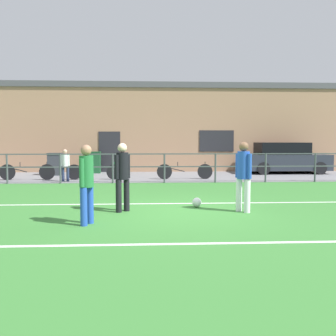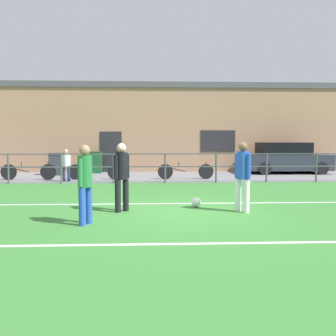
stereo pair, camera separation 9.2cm
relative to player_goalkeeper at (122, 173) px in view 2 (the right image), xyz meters
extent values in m
cube|color=#387A33|center=(1.24, -0.08, -0.93)|extent=(60.00, 44.00, 0.04)
cube|color=white|center=(1.24, 1.06, -0.91)|extent=(36.00, 0.11, 0.00)
cube|color=white|center=(1.24, -2.85, -0.91)|extent=(36.00, 0.11, 0.00)
cube|color=slate|center=(1.24, 8.42, -0.90)|extent=(48.00, 5.00, 0.02)
cylinder|color=#474C51|center=(-4.76, 5.92, -0.33)|extent=(0.07, 0.07, 1.15)
cylinder|color=#474C51|center=(-2.76, 5.92, -0.33)|extent=(0.07, 0.07, 1.15)
cylinder|color=#474C51|center=(-0.76, 5.92, -0.33)|extent=(0.07, 0.07, 1.15)
cylinder|color=#474C51|center=(1.24, 5.92, -0.33)|extent=(0.07, 0.07, 1.15)
cylinder|color=#474C51|center=(3.24, 5.92, -0.33)|extent=(0.07, 0.07, 1.15)
cylinder|color=#474C51|center=(5.24, 5.92, -0.33)|extent=(0.07, 0.07, 1.15)
cylinder|color=#474C51|center=(7.24, 5.92, -0.33)|extent=(0.07, 0.07, 1.15)
cube|color=#474C51|center=(1.24, 5.92, 0.22)|extent=(36.00, 0.04, 0.04)
cube|color=#474C51|center=(1.24, 5.92, -0.27)|extent=(36.00, 0.04, 0.04)
cube|color=#A37A5B|center=(1.24, 12.12, 1.27)|extent=(28.00, 2.40, 4.35)
cube|color=#232328|center=(-1.36, 10.91, 0.14)|extent=(1.10, 0.04, 2.10)
cube|color=#232328|center=(4.19, 10.91, 0.71)|extent=(1.80, 0.04, 1.10)
cube|color=#4C4C51|center=(1.24, 12.12, 3.59)|extent=(28.00, 2.56, 0.30)
cylinder|color=black|center=(-0.09, -0.08, -0.53)|extent=(0.14, 0.14, 0.76)
cylinder|color=black|center=(0.09, 0.08, -0.53)|extent=(0.14, 0.14, 0.76)
cylinder|color=black|center=(0.00, 0.00, 0.16)|extent=(0.28, 0.28, 0.63)
sphere|color=beige|center=(0.00, 0.00, 0.58)|extent=(0.21, 0.21, 0.21)
cylinder|color=black|center=(-0.12, -0.12, 0.15)|extent=(0.10, 0.10, 0.56)
cylinder|color=black|center=(0.12, 0.12, 0.15)|extent=(0.10, 0.10, 0.56)
cylinder|color=blue|center=(-0.57, -1.23, -0.53)|extent=(0.14, 0.14, 0.75)
cylinder|color=blue|center=(-0.66, -1.45, -0.53)|extent=(0.14, 0.14, 0.75)
cylinder|color=#237038|center=(-0.62, -1.34, 0.15)|extent=(0.28, 0.28, 0.62)
sphere|color=#A37556|center=(-0.62, -1.34, 0.57)|extent=(0.21, 0.21, 0.21)
cylinder|color=#237038|center=(-0.55, -1.18, 0.13)|extent=(0.10, 0.10, 0.55)
cylinder|color=#237038|center=(-0.68, -1.49, 0.13)|extent=(0.10, 0.10, 0.55)
cylinder|color=white|center=(2.87, -0.27, -0.52)|extent=(0.14, 0.14, 0.77)
cylinder|color=white|center=(2.72, -0.08, -0.52)|extent=(0.14, 0.14, 0.77)
cylinder|color=blue|center=(2.80, -0.18, 0.18)|extent=(0.29, 0.29, 0.64)
sphere|color=brown|center=(2.80, -0.18, 0.61)|extent=(0.22, 0.22, 0.22)
cylinder|color=blue|center=(2.90, -0.32, 0.17)|extent=(0.10, 0.10, 0.57)
cylinder|color=blue|center=(2.69, -0.04, 0.17)|extent=(0.10, 0.10, 0.57)
sphere|color=white|center=(1.81, 0.52, -0.79)|extent=(0.23, 0.23, 0.23)
cylinder|color=#232D4C|center=(-2.58, 6.45, -0.58)|extent=(0.11, 0.11, 0.61)
cylinder|color=#232D4C|center=(-2.77, 6.46, -0.58)|extent=(0.11, 0.11, 0.61)
cylinder|color=white|center=(-2.68, 6.45, -0.03)|extent=(0.22, 0.22, 0.50)
sphere|color=tan|center=(-2.68, 6.45, 0.31)|extent=(0.17, 0.17, 0.17)
cylinder|color=white|center=(-2.54, 6.44, -0.04)|extent=(0.08, 0.08, 0.45)
cylinder|color=white|center=(-2.82, 6.46, -0.04)|extent=(0.08, 0.08, 0.45)
cube|color=#282D38|center=(7.47, 9.80, -0.34)|extent=(4.05, 1.83, 0.77)
cube|color=black|center=(7.26, 9.80, 0.34)|extent=(2.43, 1.53, 0.59)
cylinder|color=black|center=(6.09, 8.93, -0.59)|extent=(0.60, 0.18, 0.60)
cylinder|color=black|center=(8.85, 8.93, -0.59)|extent=(0.60, 0.18, 0.60)
cylinder|color=black|center=(6.09, 10.68, -0.59)|extent=(0.60, 0.18, 0.60)
cylinder|color=black|center=(8.85, 10.68, -0.59)|extent=(0.60, 0.18, 0.60)
cylinder|color=black|center=(-2.45, 7.12, -0.57)|extent=(0.64, 0.04, 0.64)
cylinder|color=black|center=(-0.81, 7.12, -0.57)|extent=(0.64, 0.04, 0.64)
cube|color=#1E6633|center=(-1.63, 7.12, -0.36)|extent=(1.28, 0.04, 0.04)
cube|color=#1E6633|center=(-2.04, 7.12, -0.47)|extent=(0.80, 0.03, 0.23)
cylinder|color=#1E6633|center=(-1.92, 7.12, -0.26)|extent=(0.03, 0.03, 0.20)
cylinder|color=#1E6633|center=(-0.81, 7.12, -0.29)|extent=(0.03, 0.03, 0.28)
cylinder|color=black|center=(1.30, 7.12, -0.57)|extent=(0.64, 0.04, 0.64)
cylinder|color=black|center=(3.02, 7.12, -0.57)|extent=(0.64, 0.04, 0.64)
cube|color=black|center=(2.16, 7.12, -0.36)|extent=(1.34, 0.04, 0.04)
cube|color=black|center=(1.73, 7.12, -0.47)|extent=(0.84, 0.03, 0.23)
cylinder|color=black|center=(1.86, 7.12, -0.26)|extent=(0.03, 0.03, 0.20)
cylinder|color=black|center=(3.02, 7.12, -0.29)|extent=(0.03, 0.03, 0.28)
cylinder|color=black|center=(-5.18, 7.12, -0.56)|extent=(0.65, 0.04, 0.65)
cylinder|color=black|center=(-3.57, 7.12, -0.56)|extent=(0.65, 0.04, 0.65)
cube|color=black|center=(-4.38, 7.12, -0.35)|extent=(1.26, 0.04, 0.04)
cube|color=black|center=(-4.78, 7.12, -0.45)|extent=(0.79, 0.03, 0.24)
cylinder|color=black|center=(-4.66, 7.12, -0.25)|extent=(0.03, 0.03, 0.20)
cylinder|color=black|center=(-3.57, 7.12, -0.28)|extent=(0.03, 0.03, 0.28)
cube|color=#194C28|center=(-2.07, 10.33, -0.39)|extent=(0.61, 0.51, 0.99)
cube|color=#143D20|center=(-2.07, 10.33, 0.14)|extent=(0.64, 0.55, 0.08)
cube|color=#33383D|center=(-3.74, 9.24, -0.41)|extent=(0.61, 0.51, 0.96)
cube|color=#282C30|center=(-3.74, 9.24, 0.12)|extent=(0.65, 0.55, 0.08)
camera|label=1|loc=(0.58, -8.87, 0.77)|focal=40.86mm
camera|label=2|loc=(0.67, -8.87, 0.77)|focal=40.86mm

